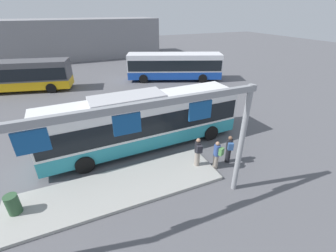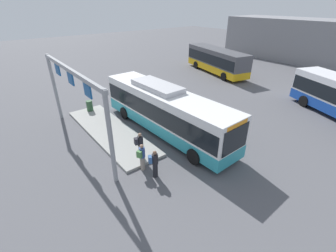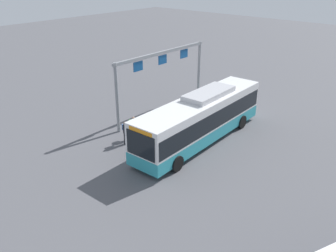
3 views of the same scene
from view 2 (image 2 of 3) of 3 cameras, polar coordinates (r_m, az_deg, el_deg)
The scene contains 10 objects.
ground_plane at distance 17.61m, azimuth -0.66°, elevation -1.22°, with size 120.00×120.00×0.00m, color #56565B.
platform_curb at distance 17.96m, azimuth -13.85°, elevation -1.20°, with size 10.00×2.80×0.16m, color #9E9E99.
bus_main at distance 16.80m, azimuth -0.71°, elevation 4.19°, with size 12.03×2.98×3.46m.
bus_background_left at distance 33.02m, azimuth 11.66°, elevation 15.53°, with size 10.84×4.82×3.10m.
person_boarding at distance 12.82m, azimuth -3.29°, elevation -8.98°, with size 0.49×0.60×1.67m.
person_waiting_near at distance 14.13m, azimuth -6.80°, elevation -4.49°, with size 0.41×0.57×1.67m.
person_waiting_mid at distance 13.38m, azimuth -6.33°, elevation -7.37°, with size 0.50×0.60×1.67m.
platform_sign_gantry at distance 15.66m, azimuth -22.04°, elevation 8.10°, with size 10.17×0.24×5.20m.
station_building at distance 44.21m, azimuth 33.12°, elevation 16.62°, with size 29.67×8.00×6.22m, color gray.
trash_bin at distance 21.46m, azimuth -18.45°, elevation 4.66°, with size 0.52×0.52×0.90m, color #2D5133.
Camera 2 is at (12.23, -9.31, 8.59)m, focal length 25.18 mm.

